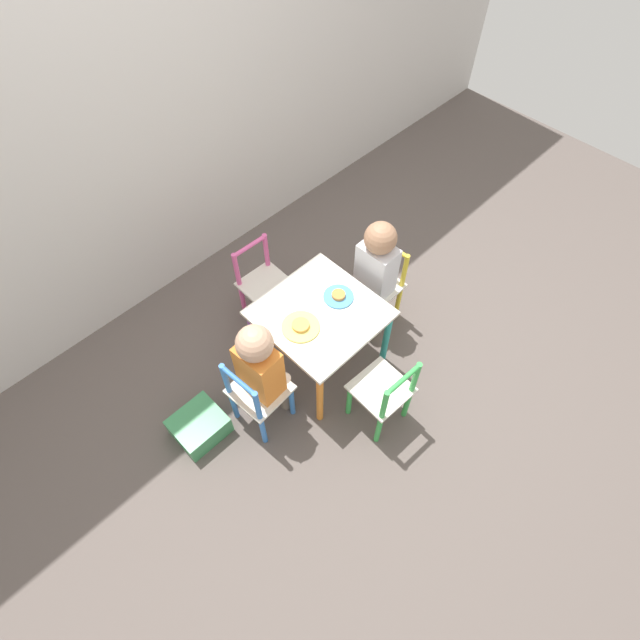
% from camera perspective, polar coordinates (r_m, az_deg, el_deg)
% --- Properties ---
extents(ground_plane, '(6.00, 6.00, 0.00)m').
position_cam_1_polar(ground_plane, '(2.89, 0.00, -4.56)').
color(ground_plane, '#5B514C').
extents(house_wall, '(6.00, 0.06, 2.60)m').
position_cam_1_polar(house_wall, '(2.69, -19.13, 25.85)').
color(house_wall, silver).
rests_on(house_wall, ground_plane).
extents(kids_table, '(0.57, 0.57, 0.47)m').
position_cam_1_polar(kids_table, '(2.56, 0.00, -0.01)').
color(kids_table, silver).
rests_on(kids_table, ground_plane).
extents(chair_yellow, '(0.26, 0.26, 0.53)m').
position_cam_1_polar(chair_yellow, '(2.89, 6.60, 3.92)').
color(chair_yellow, silver).
rests_on(chair_yellow, ground_plane).
extents(chair_blue, '(0.28, 0.28, 0.53)m').
position_cam_1_polar(chair_blue, '(2.51, -7.19, -8.43)').
color(chair_blue, silver).
rests_on(chair_blue, ground_plane).
extents(chair_pink, '(0.27, 0.27, 0.53)m').
position_cam_1_polar(chair_pink, '(2.90, -6.47, 4.01)').
color(chair_pink, silver).
rests_on(chair_pink, ground_plane).
extents(chair_green, '(0.27, 0.27, 0.53)m').
position_cam_1_polar(chair_green, '(2.51, 7.32, -8.32)').
color(chair_green, silver).
rests_on(chair_green, ground_plane).
extents(child_right, '(0.22, 0.20, 0.77)m').
position_cam_1_polar(child_right, '(2.71, 6.18, 5.96)').
color(child_right, '#7A6B5B').
rests_on(child_right, ground_plane).
extents(child_left, '(0.22, 0.21, 0.76)m').
position_cam_1_polar(child_left, '(2.35, -6.65, -5.24)').
color(child_left, '#7A6B5B').
rests_on(child_left, ground_plane).
extents(plate_right, '(0.16, 0.16, 0.03)m').
position_cam_1_polar(plate_right, '(2.56, 2.12, 2.74)').
color(plate_right, '#4C9EE0').
rests_on(plate_right, kids_table).
extents(plate_left, '(0.19, 0.19, 0.03)m').
position_cam_1_polar(plate_left, '(2.45, -2.22, -0.73)').
color(plate_left, '#EADB66').
rests_on(plate_left, kids_table).
extents(storage_bin, '(0.26, 0.23, 0.13)m').
position_cam_1_polar(storage_bin, '(2.71, -13.64, -11.68)').
color(storage_bin, '#3D8E56').
rests_on(storage_bin, ground_plane).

